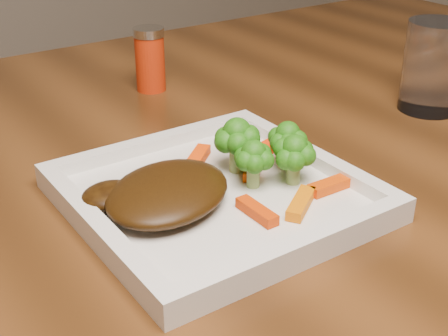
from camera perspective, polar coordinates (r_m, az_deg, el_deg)
plate at (r=0.62m, az=-0.76°, el=-2.79°), size 0.27×0.27×0.01m
steak at (r=0.59m, az=-5.17°, el=-2.21°), size 0.17×0.16×0.03m
broccoli_0 at (r=0.64m, az=1.19°, el=2.53°), size 0.07×0.07×0.07m
broccoli_1 at (r=0.66m, az=5.82°, el=2.63°), size 0.06×0.06×0.06m
broccoli_2 at (r=0.63m, az=6.45°, el=1.05°), size 0.05×0.05×0.06m
broccoli_3 at (r=0.62m, az=2.72°, el=0.86°), size 0.06×0.06×0.06m
carrot_0 at (r=0.59m, az=7.04°, el=-3.23°), size 0.05×0.04×0.01m
carrot_1 at (r=0.63m, az=9.98°, el=-1.48°), size 0.06×0.02×0.01m
carrot_2 at (r=0.58m, az=3.02°, el=-3.97°), size 0.01×0.05×0.01m
carrot_3 at (r=0.70m, az=3.97°, el=1.86°), size 0.06×0.03×0.01m
carrot_4 at (r=0.67m, az=-2.46°, el=0.87°), size 0.05×0.05×0.01m
carrot_6 at (r=0.66m, az=2.73°, el=0.16°), size 0.05×0.05×0.01m
spice_shaker at (r=0.92m, az=-6.78°, el=9.83°), size 0.05×0.05×0.09m
drinking_glass at (r=0.88m, az=18.61°, el=8.77°), size 0.10×0.10×0.12m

